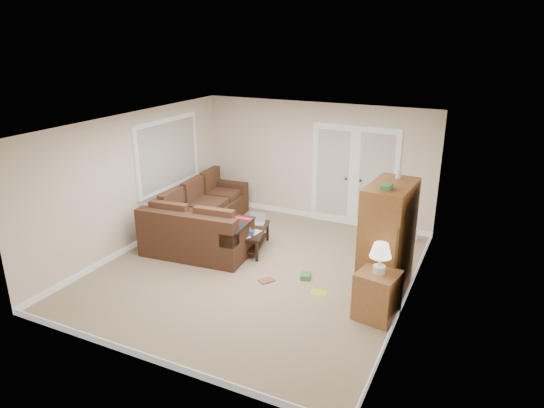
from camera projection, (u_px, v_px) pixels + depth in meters
The scene contains 17 objects.
floor at pixel (256, 270), 8.26m from camera, with size 5.50×5.50×0.00m, color gray.
ceiling at pixel (254, 124), 7.43m from camera, with size 5.00×5.50×0.02m, color white.
wall_left at pixel (134, 181), 8.86m from camera, with size 0.02×5.50×2.50m, color silver.
wall_right at pixel (412, 226), 6.82m from camera, with size 0.02×5.50×2.50m, color silver.
wall_back at pixel (316, 162), 10.18m from camera, with size 5.00×0.02×2.50m, color silver.
wall_front at pixel (144, 272), 5.51m from camera, with size 5.00×0.02×2.50m, color silver.
baseboards at pixel (256, 267), 8.24m from camera, with size 5.00×5.50×0.10m, color silver, non-canonical shape.
french_doors at pixel (354, 177), 9.88m from camera, with size 1.80×0.05×2.13m.
window_left at pixel (168, 154), 9.60m from camera, with size 0.05×1.92×1.42m.
sectional_sofa at pixel (201, 221), 9.44m from camera, with size 2.20×2.97×0.90m.
coffee_table at pixel (252, 238), 8.98m from camera, with size 0.74×1.10×0.68m.
tv_armoire at pixel (387, 239), 7.30m from camera, with size 0.67×1.13×1.88m.
side_cabinet at pixel (377, 291), 6.76m from camera, with size 0.62×0.62×1.14m.
space_heater at pixel (414, 235), 9.34m from camera, with size 0.11×0.09×0.28m, color white.
floor_magazine at pixel (319, 293), 7.52m from camera, with size 0.25×0.20×0.01m, color gold.
floor_greenbox at pixel (305, 276), 7.96m from camera, with size 0.16×0.21×0.08m, color #3B8240.
floor_book at pixel (264, 278), 7.96m from camera, with size 0.18×0.24×0.02m, color brown.
Camera 1 is at (3.45, -6.57, 3.81)m, focal length 32.00 mm.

